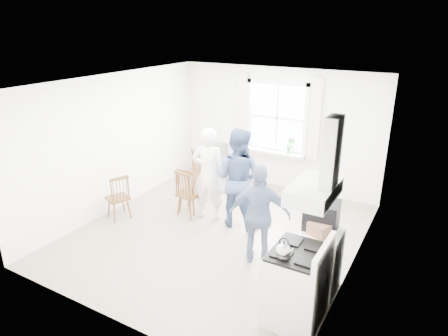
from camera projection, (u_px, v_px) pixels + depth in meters
room_shell at (218, 163)px, 6.52m from camera, size 4.62×5.12×2.64m
window_assembly at (277, 122)px, 8.46m from camera, size 1.88×0.24×1.70m
range_hood at (320, 178)px, 4.25m from camera, size 0.45×0.76×0.94m
shelf_unit at (217, 160)px, 9.39m from camera, size 0.40×0.30×0.80m
gas_stove at (297, 285)px, 4.82m from camera, size 0.68×0.76×1.12m
kettle at (283, 251)px, 4.51m from camera, size 0.18×0.18×0.25m
low_cabinet at (320, 260)px, 5.37m from camera, size 0.50×0.55×0.90m
stereo_stack at (322, 215)px, 5.22m from camera, size 0.46×0.42×0.38m
cardboard_box at (319, 230)px, 5.08m from camera, size 0.31×0.27×0.17m
windsor_chair_a at (188, 186)px, 7.53m from camera, size 0.39×0.38×0.90m
windsor_chair_b at (185, 189)px, 7.35m from camera, size 0.44×0.44×0.92m
windsor_chair_c at (119, 193)px, 7.26m from camera, size 0.48×0.48×0.88m
person_left at (209, 174)px, 7.23m from camera, size 0.76×0.76×1.74m
person_mid at (238, 178)px, 6.97m from camera, size 0.91×0.91×1.80m
person_right at (260, 215)px, 5.89m from camera, size 1.19×1.19×1.56m
potted_plant at (291, 145)px, 8.36m from camera, size 0.20×0.20×0.36m
windsor_chair_d at (199, 169)px, 8.18m from camera, size 0.59×0.59×1.03m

